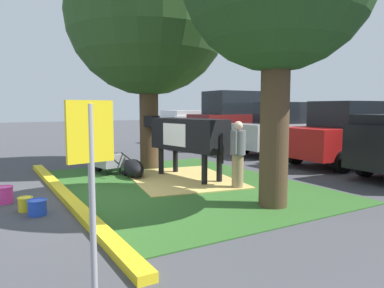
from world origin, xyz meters
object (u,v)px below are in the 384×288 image
cow_holstein (186,135)px  bucket_yellow (25,204)px  person_handler (238,153)px  parking_sign (91,162)px  bucket_blue (37,207)px  pickup_truck_maroon (215,121)px  wheelbarrow (106,160)px  bucket_pink (4,194)px  sedan_red (350,134)px  suv_dark_grey (241,120)px  shade_tree_left (148,15)px  sedan_silver (288,129)px  calf_lying (133,168)px

cow_holstein → bucket_yellow: bearing=-74.2°
person_handler → parking_sign: 5.17m
bucket_blue → pickup_truck_maroon: size_ratio=0.06×
parking_sign → pickup_truck_maroon: bearing=141.8°
wheelbarrow → bucket_blue: (3.12, -2.18, -0.24)m
wheelbarrow → bucket_pink: bearing=-53.1°
parking_sign → sedan_red: sedan_red is taller
bucket_blue → wheelbarrow: bearing=145.0°
person_handler → suv_dark_grey: (-6.49, 5.22, 0.45)m
shade_tree_left → parking_sign: size_ratio=3.60×
person_handler → sedan_silver: 6.52m
shade_tree_left → calf_lying: 4.51m
calf_lying → person_handler: 2.95m
cow_holstein → wheelbarrow: (-1.66, -1.58, -0.75)m
cow_holstein → person_handler: 1.71m
calf_lying → bucket_blue: (2.28, -2.64, -0.10)m
person_handler → wheelbarrow: (-3.29, -1.98, -0.43)m
person_handler → wheelbarrow: 3.87m
wheelbarrow → bucket_pink: wheelbarrow is taller
bucket_yellow → sedan_red: 9.57m
bucket_blue → parking_sign: bearing=1.3°
person_handler → sedan_red: 5.29m
sedan_red → suv_dark_grey: bearing=179.8°
parking_sign → sedan_red: size_ratio=0.43×
person_handler → bucket_yellow: person_handler is taller
cow_holstein → parking_sign: parking_sign is taller
sedan_silver → shade_tree_left: bearing=-88.2°
wheelbarrow → sedan_red: (2.36, 7.19, 0.60)m
parking_sign → bucket_pink: size_ratio=5.63×
bucket_pink → sedan_red: 9.85m
calf_lying → bucket_yellow: size_ratio=5.00×
person_handler → sedan_red: sedan_red is taller
person_handler → shade_tree_left: bearing=-170.9°
shade_tree_left → cow_holstein: (1.93, 0.17, -3.37)m
bucket_blue → bucket_yellow: bearing=-157.1°
suv_dark_grey → sedan_red: size_ratio=1.05×
calf_lying → suv_dark_grey: size_ratio=0.29×
wheelbarrow → pickup_truck_maroon: (-5.97, 7.63, 0.73)m
cow_holstein → bucket_blue: 4.15m
shade_tree_left → bucket_yellow: shade_tree_left is taller
person_handler → sedan_silver: sedan_silver is taller
shade_tree_left → sedan_silver: 6.88m
parking_sign → pickup_truck_maroon: (-12.38, 9.74, -0.23)m
parking_sign → pickup_truck_maroon: size_ratio=0.35×
wheelbarrow → sedan_red: size_ratio=0.36×
pickup_truck_maroon → bucket_pink: bearing=-52.2°
bucket_pink → pickup_truck_maroon: bearing=127.8°
person_handler → parking_sign: (3.12, -4.09, 0.53)m
person_handler → suv_dark_grey: 8.34m
pickup_truck_maroon → parking_sign: bearing=-38.2°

